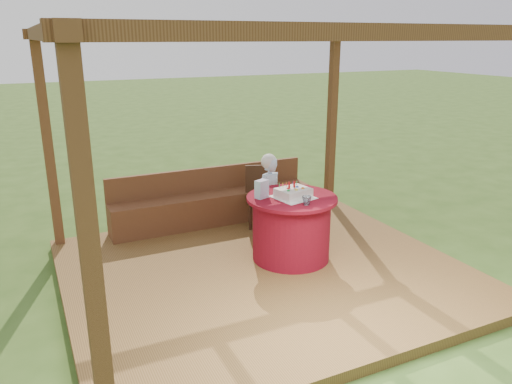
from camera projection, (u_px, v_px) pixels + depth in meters
ground at (265, 277)px, 5.96m from camera, size 60.00×60.00×0.00m
deck at (265, 273)px, 5.94m from camera, size 4.50×4.00×0.12m
pergola at (266, 71)px, 5.24m from camera, size 4.50×4.00×2.72m
bench at (213, 205)px, 7.33m from camera, size 3.00×0.42×0.80m
table at (291, 227)px, 6.09m from camera, size 1.09×1.09×0.80m
chair at (260, 193)px, 7.21m from camera, size 0.52×0.52×0.86m
elderly_woman at (269, 194)px, 6.79m from camera, size 0.45×0.36×1.14m
birthday_cake at (293, 193)px, 5.93m from camera, size 0.50×0.50×0.19m
gift_bag at (262, 189)px, 5.90m from camera, size 0.18×0.15×0.22m
drinking_glass at (307, 201)px, 5.67m from camera, size 0.12×0.12×0.10m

